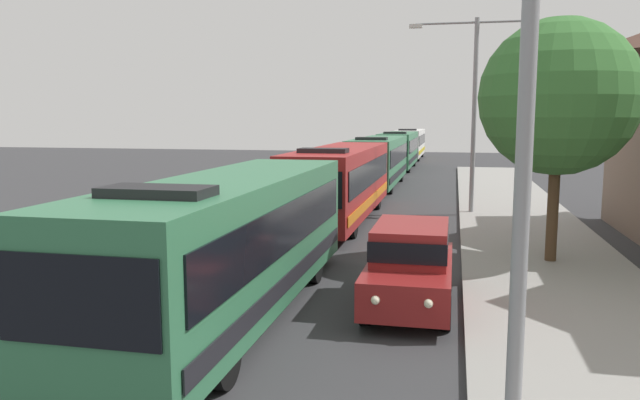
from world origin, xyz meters
TOP-DOWN VIEW (x-y plane):
  - bus_lead at (-1.30, 13.91)m, footprint 2.58×11.08m
  - bus_second_in_line at (-1.30, 26.82)m, footprint 2.58×12.23m
  - bus_middle at (-1.30, 39.77)m, footprint 2.58×12.02m
  - bus_fourth_in_line at (-1.30, 53.43)m, footprint 2.58×11.39m
  - bus_rear at (-1.30, 66.70)m, footprint 2.58×12.26m
  - white_suv at (2.40, 15.44)m, footprint 1.86×4.55m
  - streetlamp_near at (4.10, 9.27)m, footprint 5.38×0.28m
  - streetlamp_mid at (4.10, 29.41)m, footprint 5.76×0.28m
  - roadside_tree at (6.14, 20.28)m, footprint 4.45×4.45m

SIDE VIEW (x-z plane):
  - white_suv at x=2.40m, z-range 0.08..1.98m
  - bus_lead at x=-1.30m, z-range 0.09..3.30m
  - bus_fourth_in_line at x=-1.30m, z-range 0.09..3.30m
  - bus_middle at x=-1.30m, z-range 0.09..3.30m
  - bus_second_in_line at x=-1.30m, z-range 0.09..3.30m
  - bus_rear at x=-1.30m, z-range 0.09..3.30m
  - roadside_tree at x=6.14m, z-range 1.39..8.34m
  - streetlamp_near at x=4.10m, z-range 1.04..9.35m
  - streetlamp_mid at x=4.10m, z-range 1.07..9.47m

